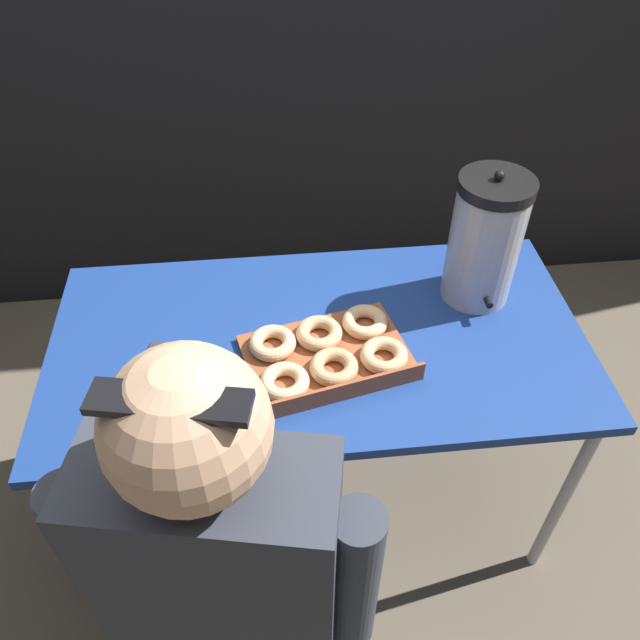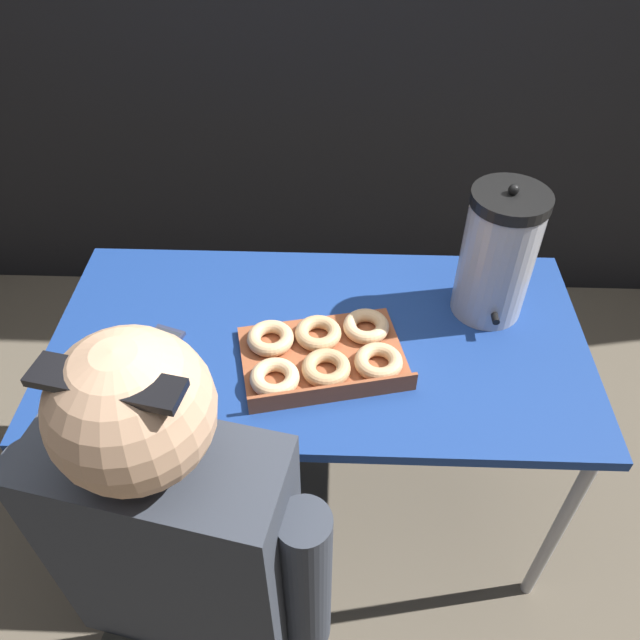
{
  "view_description": "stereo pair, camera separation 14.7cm",
  "coord_description": "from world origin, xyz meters",
  "px_view_note": "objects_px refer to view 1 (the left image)",
  "views": [
    {
      "loc": [
        -0.11,
        -1.06,
        1.78
      ],
      "look_at": [
        0.0,
        0.0,
        0.77
      ],
      "focal_mm": 35.0,
      "sensor_mm": 36.0,
      "label": 1
    },
    {
      "loc": [
        0.04,
        -1.06,
        1.78
      ],
      "look_at": [
        0.0,
        0.0,
        0.77
      ],
      "focal_mm": 35.0,
      "sensor_mm": 36.0,
      "label": 2
    }
  ],
  "objects_px": {
    "cell_phone": "(155,368)",
    "person_seated": "(228,594)",
    "donut_box": "(328,353)",
    "coffee_urn": "(485,240)"
  },
  "relations": [
    {
      "from": "cell_phone",
      "to": "person_seated",
      "type": "xyz_separation_m",
      "value": [
        0.16,
        -0.49,
        -0.11
      ]
    },
    {
      "from": "donut_box",
      "to": "coffee_urn",
      "type": "bearing_deg",
      "value": 13.22
    },
    {
      "from": "coffee_urn",
      "to": "person_seated",
      "type": "xyz_separation_m",
      "value": [
        -0.65,
        -0.68,
        -0.27
      ]
    },
    {
      "from": "coffee_urn",
      "to": "cell_phone",
      "type": "xyz_separation_m",
      "value": [
        -0.81,
        -0.19,
        -0.16
      ]
    },
    {
      "from": "donut_box",
      "to": "person_seated",
      "type": "distance_m",
      "value": 0.55
    },
    {
      "from": "person_seated",
      "to": "cell_phone",
      "type": "bearing_deg",
      "value": -60.54
    },
    {
      "from": "donut_box",
      "to": "cell_phone",
      "type": "relative_size",
      "value": 2.41
    },
    {
      "from": "coffee_urn",
      "to": "person_seated",
      "type": "relative_size",
      "value": 0.29
    },
    {
      "from": "coffee_urn",
      "to": "person_seated",
      "type": "bearing_deg",
      "value": -133.76
    },
    {
      "from": "donut_box",
      "to": "coffee_urn",
      "type": "relative_size",
      "value": 1.17
    }
  ]
}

